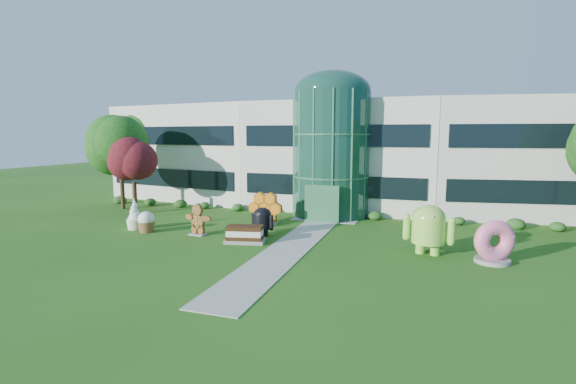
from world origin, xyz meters
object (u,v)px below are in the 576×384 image
(android_green, at_px, (429,225))
(donut, at_px, (493,241))
(gingerbread, at_px, (198,219))
(android_black, at_px, (262,219))

(android_green, distance_m, donut, 3.23)
(gingerbread, bearing_deg, donut, 7.41)
(android_black, xyz_separation_m, donut, (13.33, -1.70, 0.05))
(android_green, bearing_deg, gingerbread, -168.50)
(android_black, height_order, donut, donut)
(donut, distance_m, gingerbread, 17.33)
(donut, bearing_deg, gingerbread, 153.47)
(android_green, bearing_deg, android_black, -175.48)
(android_green, distance_m, android_black, 10.27)
(android_green, xyz_separation_m, donut, (3.15, -0.53, -0.49))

